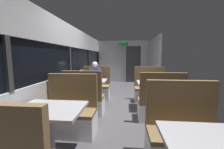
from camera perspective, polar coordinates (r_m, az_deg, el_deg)
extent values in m
cube|color=#423F44|center=(4.09, 3.53, -13.33)|extent=(3.30, 9.20, 0.02)
cube|color=#B2B2B7|center=(4.25, -16.48, -6.02)|extent=(0.08, 8.40, 0.95)
cube|color=#B2B2B7|center=(4.18, -17.25, 14.80)|extent=(0.08, 8.40, 0.60)
cube|color=black|center=(4.14, -17.03, 5.51)|extent=(0.03, 8.40, 0.75)
cube|color=#2D2D30|center=(2.32, -36.39, 3.36)|extent=(0.06, 0.08, 0.75)
cube|color=#2D2D30|center=(4.13, -16.65, 5.52)|extent=(0.06, 0.08, 0.75)
cube|color=#2D2D30|center=(6.13, -9.26, 6.17)|extent=(0.06, 0.08, 0.75)
cube|color=#2D2D30|center=(8.18, -5.53, 6.46)|extent=(0.06, 0.08, 0.75)
cube|color=#B2B2B7|center=(8.04, 4.59, 5.21)|extent=(2.90, 0.08, 2.30)
cube|color=#333338|center=(8.00, 8.52, 4.08)|extent=(0.80, 0.04, 2.00)
cube|color=green|center=(8.00, 4.65, 12.16)|extent=(0.50, 0.03, 0.16)
cube|color=#B2B2B7|center=(6.97, 16.49, 4.64)|extent=(0.08, 2.40, 2.30)
cylinder|color=#9E9EA3|center=(2.28, -23.37, -21.50)|extent=(0.10, 0.10, 0.70)
cube|color=#99999E|center=(2.13, -23.88, -12.71)|extent=(0.90, 0.70, 0.04)
cube|color=silver|center=(2.88, -16.58, -18.37)|extent=(0.95, 0.50, 0.39)
cube|color=brown|center=(2.79, -16.75, -14.19)|extent=(0.95, 0.50, 0.06)
cube|color=brown|center=(2.87, -15.43, -6.12)|extent=(0.95, 0.08, 0.65)
cylinder|color=#9E9EA3|center=(4.30, -8.45, -7.35)|extent=(0.10, 0.10, 0.70)
cube|color=#99999E|center=(4.22, -8.54, -2.48)|extent=(0.90, 0.70, 0.04)
cube|color=silver|center=(3.73, -10.87, -12.15)|extent=(0.95, 0.50, 0.39)
cube|color=brown|center=(3.67, -10.95, -8.83)|extent=(0.95, 0.50, 0.06)
cube|color=brown|center=(3.39, -12.09, -4.01)|extent=(0.95, 0.08, 0.65)
cube|color=silver|center=(4.96, -6.58, -7.20)|extent=(0.95, 0.50, 0.39)
cube|color=brown|center=(4.91, -6.62, -4.66)|extent=(0.95, 0.50, 0.06)
cube|color=brown|center=(5.05, -6.18, -0.23)|extent=(0.95, 0.08, 0.65)
cube|color=#99999E|center=(1.55, 37.71, -21.36)|extent=(0.90, 0.70, 0.04)
cube|color=brown|center=(2.20, 27.30, -20.73)|extent=(0.95, 0.50, 0.06)
cube|color=brown|center=(2.25, 25.82, -10.28)|extent=(0.95, 0.08, 0.65)
cylinder|color=#9E9EA3|center=(4.06, 16.44, -8.44)|extent=(0.10, 0.10, 0.70)
cube|color=#99999E|center=(3.98, 16.63, -3.30)|extent=(0.90, 0.70, 0.04)
cube|color=silver|center=(3.50, 18.46, -13.77)|extent=(0.95, 0.50, 0.39)
cube|color=brown|center=(3.42, 18.61, -10.25)|extent=(0.95, 0.50, 0.06)
cube|color=brown|center=(3.14, 19.74, -5.17)|extent=(0.95, 0.08, 0.65)
cube|color=silver|center=(4.73, 14.85, -8.12)|extent=(0.95, 0.50, 0.39)
cube|color=brown|center=(4.67, 14.93, -5.46)|extent=(0.95, 0.50, 0.06)
cube|color=brown|center=(4.82, 14.66, -0.79)|extent=(0.95, 0.08, 0.65)
cube|color=#26262D|center=(4.95, -6.59, -6.86)|extent=(0.30, 0.36, 0.45)
cube|color=#3F598C|center=(4.80, -6.80, -0.92)|extent=(0.34, 0.22, 0.60)
sphere|color=beige|center=(4.74, -6.92, 3.95)|extent=(0.20, 0.20, 0.20)
cylinder|color=#3F598C|center=(4.68, -9.67, -0.95)|extent=(0.07, 0.28, 0.07)
cylinder|color=#3F598C|center=(4.59, -4.83, -1.03)|extent=(0.07, 0.28, 0.07)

